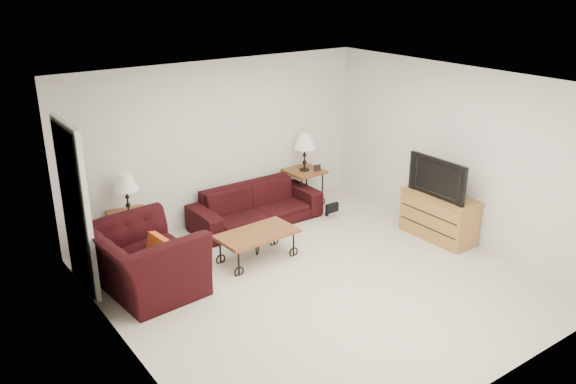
{
  "coord_description": "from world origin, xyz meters",
  "views": [
    {
      "loc": [
        -4.18,
        -5.12,
        3.7
      ],
      "look_at": [
        0.0,
        0.7,
        1.0
      ],
      "focal_mm": 36.67,
      "sensor_mm": 36.0,
      "label": 1
    }
  ],
  "objects_px": {
    "armchair": "(145,260)",
    "backpack": "(327,203)",
    "lamp_right": "(305,152)",
    "sofa": "(256,205)",
    "coffee_table": "(257,246)",
    "tv_stand": "(439,216)",
    "side_table_left": "(131,233)",
    "side_table_right": "(304,188)",
    "lamp_left": "(127,194)",
    "television": "(442,177)"
  },
  "relations": [
    {
      "from": "side_table_left",
      "to": "side_table_right",
      "type": "distance_m",
      "value": 3.03
    },
    {
      "from": "lamp_right",
      "to": "coffee_table",
      "type": "distance_m",
      "value": 2.24
    },
    {
      "from": "lamp_left",
      "to": "television",
      "type": "distance_m",
      "value": 4.4
    },
    {
      "from": "sofa",
      "to": "lamp_left",
      "type": "bearing_deg",
      "value": 174.73
    },
    {
      "from": "lamp_left",
      "to": "lamp_right",
      "type": "height_order",
      "value": "lamp_right"
    },
    {
      "from": "lamp_right",
      "to": "lamp_left",
      "type": "bearing_deg",
      "value": 180.0
    },
    {
      "from": "side_table_left",
      "to": "armchair",
      "type": "bearing_deg",
      "value": -102.82
    },
    {
      "from": "side_table_right",
      "to": "tv_stand",
      "type": "relative_size",
      "value": 0.56
    },
    {
      "from": "sofa",
      "to": "armchair",
      "type": "xyz_separation_m",
      "value": [
        -2.21,
        -0.96,
        0.12
      ]
    },
    {
      "from": "sofa",
      "to": "tv_stand",
      "type": "relative_size",
      "value": 1.84
    },
    {
      "from": "sofa",
      "to": "side_table_right",
      "type": "height_order",
      "value": "side_table_right"
    },
    {
      "from": "armchair",
      "to": "sofa",
      "type": "bearing_deg",
      "value": -71.5
    },
    {
      "from": "side_table_left",
      "to": "tv_stand",
      "type": "distance_m",
      "value": 4.42
    },
    {
      "from": "television",
      "to": "side_table_right",
      "type": "bearing_deg",
      "value": -159.83
    },
    {
      "from": "armchair",
      "to": "lamp_right",
      "type": "bearing_deg",
      "value": -75.85
    },
    {
      "from": "coffee_table",
      "to": "tv_stand",
      "type": "xyz_separation_m",
      "value": [
        2.55,
        -0.95,
        0.13
      ]
    },
    {
      "from": "side_table_left",
      "to": "sofa",
      "type": "bearing_deg",
      "value": -5.27
    },
    {
      "from": "side_table_left",
      "to": "lamp_right",
      "type": "relative_size",
      "value": 0.94
    },
    {
      "from": "lamp_right",
      "to": "television",
      "type": "bearing_deg",
      "value": -69.83
    },
    {
      "from": "tv_stand",
      "to": "sofa",
      "type": "bearing_deg",
      "value": 133.5
    },
    {
      "from": "armchair",
      "to": "backpack",
      "type": "xyz_separation_m",
      "value": [
        3.28,
        0.53,
        -0.2
      ]
    },
    {
      "from": "lamp_right",
      "to": "tv_stand",
      "type": "distance_m",
      "value": 2.4
    },
    {
      "from": "lamp_right",
      "to": "coffee_table",
      "type": "height_order",
      "value": "lamp_right"
    },
    {
      "from": "lamp_left",
      "to": "coffee_table",
      "type": "height_order",
      "value": "lamp_left"
    },
    {
      "from": "coffee_table",
      "to": "television",
      "type": "xyz_separation_m",
      "value": [
        2.53,
        -0.95,
        0.75
      ]
    },
    {
      "from": "lamp_right",
      "to": "tv_stand",
      "type": "bearing_deg",
      "value": -69.37
    },
    {
      "from": "side_table_right",
      "to": "lamp_left",
      "type": "relative_size",
      "value": 1.07
    },
    {
      "from": "lamp_right",
      "to": "backpack",
      "type": "relative_size",
      "value": 1.36
    },
    {
      "from": "lamp_right",
      "to": "coffee_table",
      "type": "bearing_deg",
      "value": -144.63
    },
    {
      "from": "armchair",
      "to": "side_table_right",
      "type": "bearing_deg",
      "value": -75.85
    },
    {
      "from": "tv_stand",
      "to": "side_table_left",
      "type": "bearing_deg",
      "value": 150.49
    },
    {
      "from": "armchair",
      "to": "tv_stand",
      "type": "relative_size",
      "value": 1.17
    },
    {
      "from": "side_table_left",
      "to": "side_table_right",
      "type": "xyz_separation_m",
      "value": [
        3.03,
        0.0,
        0.02
      ]
    },
    {
      "from": "side_table_right",
      "to": "backpack",
      "type": "xyz_separation_m",
      "value": [
        -0.0,
        -0.61,
        -0.08
      ]
    },
    {
      "from": "side_table_left",
      "to": "coffee_table",
      "type": "xyz_separation_m",
      "value": [
        1.3,
        -1.23,
        -0.09
      ]
    },
    {
      "from": "side_table_right",
      "to": "coffee_table",
      "type": "relative_size",
      "value": 0.57
    },
    {
      "from": "side_table_right",
      "to": "armchair",
      "type": "height_order",
      "value": "armchair"
    },
    {
      "from": "armchair",
      "to": "television",
      "type": "bearing_deg",
      "value": -109.23
    },
    {
      "from": "lamp_right",
      "to": "side_table_right",
      "type": "bearing_deg",
      "value": 0.0
    },
    {
      "from": "armchair",
      "to": "backpack",
      "type": "relative_size",
      "value": 2.87
    },
    {
      "from": "lamp_right",
      "to": "backpack",
      "type": "height_order",
      "value": "lamp_right"
    },
    {
      "from": "side_table_left",
      "to": "armchair",
      "type": "distance_m",
      "value": 1.18
    },
    {
      "from": "side_table_left",
      "to": "tv_stand",
      "type": "xyz_separation_m",
      "value": [
        3.85,
        -2.18,
        0.04
      ]
    },
    {
      "from": "side_table_right",
      "to": "tv_stand",
      "type": "distance_m",
      "value": 2.33
    },
    {
      "from": "coffee_table",
      "to": "armchair",
      "type": "bearing_deg",
      "value": 176.89
    },
    {
      "from": "coffee_table",
      "to": "tv_stand",
      "type": "distance_m",
      "value": 2.72
    },
    {
      "from": "tv_stand",
      "to": "television",
      "type": "relative_size",
      "value": 1.12
    },
    {
      "from": "lamp_right",
      "to": "sofa",
      "type": "bearing_deg",
      "value": -170.5
    },
    {
      "from": "lamp_left",
      "to": "lamp_right",
      "type": "relative_size",
      "value": 0.94
    },
    {
      "from": "lamp_left",
      "to": "armchair",
      "type": "bearing_deg",
      "value": -102.82
    }
  ]
}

